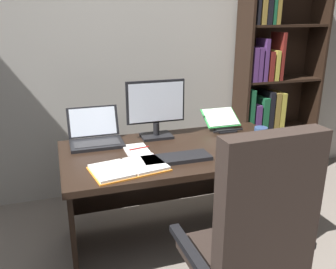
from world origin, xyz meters
TOP-DOWN VIEW (x-y plane):
  - wall_back at (0.00, 2.00)m, footprint 4.67×0.12m
  - desk at (0.03, 1.07)m, footprint 1.53×0.80m
  - bookshelf at (1.20, 1.79)m, footprint 0.80×0.28m
  - office_chair at (0.09, 0.17)m, footprint 0.62×0.60m
  - monitor at (-0.05, 1.27)m, footprint 0.42×0.16m
  - laptop at (-0.48, 1.27)m, footprint 0.35×0.31m
  - keyboard at (-0.05, 0.82)m, footprint 0.42×0.15m
  - computer_mouse at (0.25, 0.82)m, footprint 0.06×0.10m
  - reading_stand_with_book at (0.49, 1.32)m, footprint 0.27×0.24m
  - open_binder at (-0.36, 0.77)m, footprint 0.46×0.33m
  - notepad at (-0.25, 1.05)m, footprint 0.15×0.21m
  - pen at (-0.23, 1.05)m, footprint 0.14×0.03m
  - coffee_mug at (0.63, 0.99)m, footprint 0.09×0.09m

SIDE VIEW (x-z plane):
  - office_chair at x=0.09m, z-range -0.09..1.03m
  - desk at x=0.03m, z-range 0.16..0.88m
  - notepad at x=-0.25m, z-range 0.72..0.73m
  - open_binder at x=-0.36m, z-range 0.72..0.74m
  - keyboard at x=-0.05m, z-range 0.72..0.74m
  - pen at x=-0.23m, z-range 0.73..0.74m
  - computer_mouse at x=0.25m, z-range 0.72..0.76m
  - coffee_mug at x=0.63m, z-range 0.72..0.81m
  - laptop at x=-0.48m, z-range 0.66..0.88m
  - reading_stand_with_book at x=0.49m, z-range 0.72..0.86m
  - monitor at x=-0.05m, z-range 0.72..1.13m
  - bookshelf at x=1.20m, z-range -0.03..1.93m
  - wall_back at x=0.00m, z-range 0.00..2.69m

